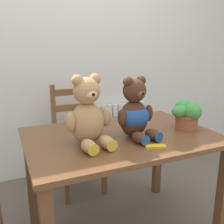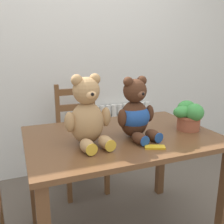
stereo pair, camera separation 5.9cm
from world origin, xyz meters
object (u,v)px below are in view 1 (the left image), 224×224
(chocolate_bar, at_px, (155,146))
(teddy_bear_right, at_px, (135,113))
(potted_plant, at_px, (187,114))
(teddy_bear_left, at_px, (88,115))
(wooden_chair_behind, at_px, (77,139))

(chocolate_bar, bearing_deg, teddy_bear_right, 95.66)
(potted_plant, bearing_deg, chocolate_bar, -152.56)
(teddy_bear_left, distance_m, teddy_bear_right, 0.31)
(teddy_bear_right, bearing_deg, chocolate_bar, 85.76)
(wooden_chair_behind, distance_m, chocolate_bar, 1.12)
(teddy_bear_right, xyz_separation_m, potted_plant, (0.40, -0.01, -0.05))
(teddy_bear_right, distance_m, potted_plant, 0.41)
(wooden_chair_behind, relative_size, teddy_bear_left, 2.41)
(teddy_bear_left, height_order, potted_plant, teddy_bear_left)
(wooden_chair_behind, xyz_separation_m, teddy_bear_left, (-0.17, -0.86, 0.47))
(wooden_chair_behind, relative_size, potted_plant, 4.62)
(wooden_chair_behind, relative_size, teddy_bear_right, 2.58)
(wooden_chair_behind, xyz_separation_m, potted_plant, (0.55, -0.87, 0.40))
(wooden_chair_behind, distance_m, teddy_bear_left, 0.99)
(potted_plant, bearing_deg, wooden_chair_behind, 122.26)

